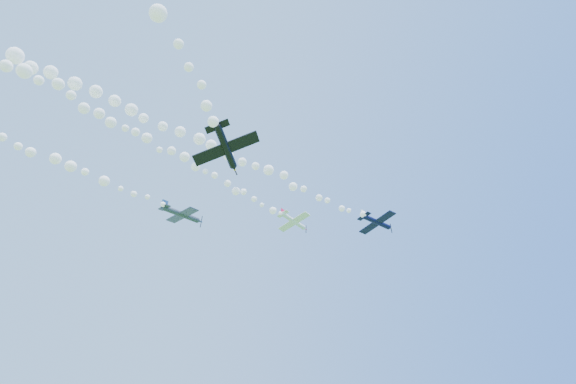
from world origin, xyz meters
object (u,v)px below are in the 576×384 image
object	(u,v)px
plane_grey	(182,214)
plane_black	(226,148)
plane_navy	(377,222)
plane_white	(294,221)

from	to	relation	value
plane_grey	plane_black	xyz separation A→B (m)	(1.69, -22.08, -5.22)
plane_black	plane_navy	bearing A→B (deg)	-22.81
plane_grey	plane_navy	bearing A→B (deg)	-18.06
plane_navy	plane_black	bearing A→B (deg)	-160.94
plane_white	plane_grey	world-z (taller)	plane_white
plane_white	plane_black	xyz separation A→B (m)	(-17.35, -23.64, -9.62)
plane_white	plane_navy	size ratio (longest dim) A/B	0.79
plane_white	plane_black	size ratio (longest dim) A/B	0.92
plane_white	plane_grey	bearing A→B (deg)	160.72
plane_navy	plane_black	distance (m)	43.15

